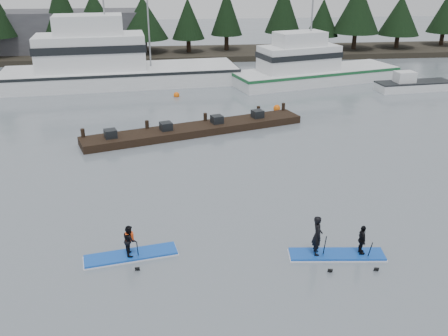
{
  "coord_description": "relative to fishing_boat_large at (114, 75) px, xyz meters",
  "views": [
    {
      "loc": [
        -2.48,
        -16.12,
        10.5
      ],
      "look_at": [
        0.0,
        6.0,
        1.1
      ],
      "focal_mm": 40.0,
      "sensor_mm": 36.0,
      "label": 1
    }
  ],
  "objects": [
    {
      "name": "buoy_a",
      "position": [
        -8.52,
        -3.32,
        -0.87
      ],
      "size": [
        0.58,
        0.58,
        0.58
      ],
      "primitive_type": "sphere",
      "color": "orange",
      "rests_on": "ground"
    },
    {
      "name": "paddleboard_solo",
      "position": [
        3.1,
        -28.53,
        -0.49
      ],
      "size": [
        3.57,
        1.45,
        1.81
      ],
      "rotation": [
        0.0,
        0.0,
        0.18
      ],
      "color": "blue",
      "rests_on": "ground"
    },
    {
      "name": "floating_dock",
      "position": [
        6.42,
        -14.27,
        -0.63
      ],
      "size": [
        14.55,
        6.37,
        0.49
      ],
      "primitive_type": "cube",
      "rotation": [
        0.0,
        0.0,
        0.31
      ],
      "color": "black",
      "rests_on": "ground"
    },
    {
      "name": "buoy_b",
      "position": [
        5.4,
        -4.88,
        -0.87
      ],
      "size": [
        0.49,
        0.49,
        0.49
      ],
      "primitive_type": "sphere",
      "color": "orange",
      "rests_on": "ground"
    },
    {
      "name": "far_shore",
      "position": [
        7.3,
        13.13,
        -0.57
      ],
      "size": [
        70.0,
        8.0,
        0.6
      ],
      "primitive_type": "cube",
      "color": "#2D281E",
      "rests_on": "ground"
    },
    {
      "name": "fishing_boat_medium",
      "position": [
        17.69,
        -1.18,
        -0.23
      ],
      "size": [
        15.9,
        8.31,
        8.99
      ],
      "rotation": [
        0.0,
        0.0,
        0.27
      ],
      "color": "white",
      "rests_on": "ground"
    },
    {
      "name": "buoy_d",
      "position": [
        12.76,
        -9.61,
        -0.87
      ],
      "size": [
        0.51,
        0.51,
        0.51
      ],
      "primitive_type": "sphere",
      "color": "orange",
      "rests_on": "ground"
    },
    {
      "name": "fishing_boat_large",
      "position": [
        0.0,
        0.0,
        0.0
      ],
      "size": [
        20.87,
        7.6,
        11.21
      ],
      "rotation": [
        0.0,
        0.0,
        0.1
      ],
      "color": "white",
      "rests_on": "ground"
    },
    {
      "name": "ground",
      "position": [
        7.3,
        -28.87,
        -0.87
      ],
      "size": [
        160.0,
        160.0,
        0.0
      ],
      "primitive_type": "plane",
      "color": "slate",
      "rests_on": "ground"
    },
    {
      "name": "buoy_c",
      "position": [
        17.76,
        -1.45,
        -0.87
      ],
      "size": [
        0.49,
        0.49,
        0.49
      ],
      "primitive_type": "sphere",
      "color": "orange",
      "rests_on": "ground"
    },
    {
      "name": "waterfront_building",
      "position": [
        -6.7,
        15.13,
        1.63
      ],
      "size": [
        18.0,
        6.0,
        5.0
      ],
      "primitive_type": "cube",
      "color": "#4C4C51",
      "rests_on": "ground"
    },
    {
      "name": "paddleboard_duo",
      "position": [
        10.84,
        -29.35,
        -0.35
      ],
      "size": [
        3.66,
        1.38,
        2.19
      ],
      "rotation": [
        0.0,
        0.0,
        -0.11
      ],
      "color": "#1349B5",
      "rests_on": "ground"
    },
    {
      "name": "skiff",
      "position": [
        25.66,
        -5.01,
        -0.5
      ],
      "size": [
        6.6,
        2.54,
        0.75
      ],
      "primitive_type": "cube",
      "rotation": [
        0.0,
        0.0,
        0.1
      ],
      "color": "white",
      "rests_on": "ground"
    },
    {
      "name": "treeline",
      "position": [
        7.3,
        13.13,
        -0.87
      ],
      "size": [
        60.0,
        4.0,
        8.0
      ],
      "primitive_type": null,
      "color": "black",
      "rests_on": "ground"
    }
  ]
}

